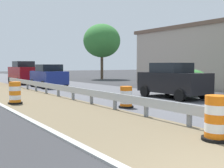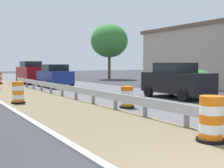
% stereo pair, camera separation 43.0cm
% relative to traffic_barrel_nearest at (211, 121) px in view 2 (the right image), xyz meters
% --- Properties ---
extents(traffic_barrel_nearest, '(0.73, 0.73, 1.14)m').
position_rel_traffic_barrel_nearest_xyz_m(traffic_barrel_nearest, '(0.00, 0.00, 0.00)').
color(traffic_barrel_nearest, orange).
rests_on(traffic_barrel_nearest, ground).
extents(traffic_barrel_close, '(0.66, 0.66, 0.95)m').
position_rel_traffic_barrel_nearest_xyz_m(traffic_barrel_close, '(1.34, 5.56, -0.09)').
color(traffic_barrel_close, orange).
rests_on(traffic_barrel_close, ground).
extents(traffic_barrel_mid, '(0.69, 0.69, 1.08)m').
position_rel_traffic_barrel_nearest_xyz_m(traffic_barrel_mid, '(-2.39, 9.56, -0.03)').
color(traffic_barrel_mid, orange).
rests_on(traffic_barrel_mid, ground).
extents(car_lead_near_lane, '(2.16, 4.17, 1.92)m').
position_rel_traffic_barrel_nearest_xyz_m(car_lead_near_lane, '(2.64, 18.11, 0.45)').
color(car_lead_near_lane, navy).
rests_on(car_lead_near_lane, ground).
extents(car_trailing_near_lane, '(2.14, 4.66, 2.05)m').
position_rel_traffic_barrel_nearest_xyz_m(car_trailing_near_lane, '(5.51, 35.16, 0.51)').
color(car_trailing_near_lane, '#4C5156').
rests_on(car_trailing_near_lane, ground).
extents(car_lead_far_lane, '(2.08, 4.39, 2.24)m').
position_rel_traffic_barrel_nearest_xyz_m(car_lead_far_lane, '(2.23, 23.89, 0.60)').
color(car_lead_far_lane, maroon).
rests_on(car_lead_far_lane, ground).
extents(car_mid_far_lane, '(2.19, 4.13, 2.01)m').
position_rel_traffic_barrel_nearest_xyz_m(car_mid_far_lane, '(5.82, 7.05, 0.49)').
color(car_mid_far_lane, black).
rests_on(car_mid_far_lane, ground).
extents(bush_roadside, '(2.47, 2.47, 1.62)m').
position_rel_traffic_barrel_nearest_xyz_m(bush_roadside, '(7.79, 7.49, 0.30)').
color(bush_roadside, '#337533').
rests_on(bush_roadside, ground).
extents(tree_roadside, '(4.80, 4.80, 7.16)m').
position_rel_traffic_barrel_nearest_xyz_m(tree_roadside, '(13.31, 26.77, 4.47)').
color(tree_roadside, '#4C3D2D').
rests_on(tree_roadside, ground).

